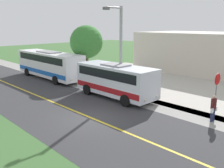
# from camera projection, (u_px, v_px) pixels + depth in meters

# --- Properties ---
(ground_plane) EXTENTS (120.00, 120.00, 0.00)m
(ground_plane) POSITION_uv_depth(u_px,v_px,m) (92.00, 118.00, 16.05)
(ground_plane) COLOR #3D6633
(road_surface) EXTENTS (8.00, 100.00, 0.01)m
(road_surface) POSITION_uv_depth(u_px,v_px,m) (92.00, 118.00, 16.05)
(road_surface) COLOR #333335
(road_surface) RESTS_ON ground
(sidewalk) EXTENTS (2.40, 100.00, 0.01)m
(sidewalk) POSITION_uv_depth(u_px,v_px,m) (143.00, 101.00, 19.57)
(sidewalk) COLOR gray
(sidewalk) RESTS_ON ground
(parking_lot_surface) EXTENTS (14.00, 36.00, 0.01)m
(parking_lot_surface) POSITION_uv_depth(u_px,v_px,m) (219.00, 92.00, 22.35)
(parking_lot_surface) COLOR #B2ADA3
(parking_lot_surface) RESTS_ON ground
(road_centre_line) EXTENTS (0.16, 100.00, 0.00)m
(road_centre_line) POSITION_uv_depth(u_px,v_px,m) (92.00, 118.00, 16.04)
(road_centre_line) COLOR gold
(road_centre_line) RESTS_ON ground
(shuttle_bus_front) EXTENTS (2.70, 7.38, 2.79)m
(shuttle_bus_front) POSITION_uv_depth(u_px,v_px,m) (116.00, 79.00, 20.39)
(shuttle_bus_front) COLOR silver
(shuttle_bus_front) RESTS_ON ground
(transit_bus_rear) EXTENTS (2.68, 10.24, 3.03)m
(transit_bus_rear) POSITION_uv_depth(u_px,v_px,m) (49.00, 64.00, 27.66)
(transit_bus_rear) COLOR white
(transit_bus_rear) RESTS_ON ground
(pedestrian_with_bags) EXTENTS (0.72, 0.34, 1.71)m
(pedestrian_with_bags) POSITION_uv_depth(u_px,v_px,m) (213.00, 107.00, 15.36)
(pedestrian_with_bags) COLOR #1E2347
(pedestrian_with_bags) RESTS_ON ground
(stop_sign) EXTENTS (0.76, 0.07, 2.88)m
(stop_sign) POSITION_uv_depth(u_px,v_px,m) (217.00, 87.00, 16.01)
(stop_sign) COLOR slate
(stop_sign) RESTS_ON ground
(street_light_pole) EXTENTS (1.97, 0.24, 7.32)m
(street_light_pole) POSITION_uv_depth(u_px,v_px,m) (120.00, 48.00, 19.96)
(street_light_pole) COLOR #9E9EA3
(street_light_pole) RESTS_ON ground
(tree_curbside) EXTENTS (3.58, 3.58, 5.86)m
(tree_curbside) POSITION_uv_depth(u_px,v_px,m) (86.00, 42.00, 26.91)
(tree_curbside) COLOR brown
(tree_curbside) RESTS_ON ground
(commercial_building) EXTENTS (10.00, 20.57, 4.93)m
(commercial_building) POSITION_uv_depth(u_px,v_px,m) (224.00, 53.00, 30.33)
(commercial_building) COLOR beige
(commercial_building) RESTS_ON ground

